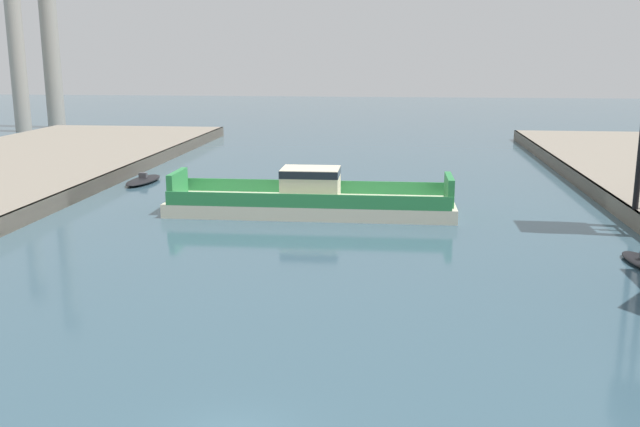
{
  "coord_description": "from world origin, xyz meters",
  "views": [
    {
      "loc": [
        5.34,
        -20.69,
        12.74
      ],
      "look_at": [
        0.0,
        26.54,
        2.0
      ],
      "focal_mm": 39.55,
      "sensor_mm": 36.0,
      "label": 1
    }
  ],
  "objects_px": {
    "moored_boat_near_right": "(143,180)",
    "smokestack_distant_b": "(48,11)",
    "smokestack_distant_a": "(15,36)",
    "chain_ferry": "(311,200)"
  },
  "relations": [
    {
      "from": "chain_ferry",
      "to": "moored_boat_near_right",
      "type": "xyz_separation_m",
      "value": [
        -18.68,
        11.97,
        -0.84
      ]
    },
    {
      "from": "moored_boat_near_right",
      "to": "smokestack_distant_b",
      "type": "bearing_deg",
      "value": 123.95
    },
    {
      "from": "chain_ferry",
      "to": "moored_boat_near_right",
      "type": "distance_m",
      "value": 22.2
    },
    {
      "from": "smokestack_distant_a",
      "to": "smokestack_distant_b",
      "type": "bearing_deg",
      "value": 72.23
    },
    {
      "from": "chain_ferry",
      "to": "smokestack_distant_b",
      "type": "bearing_deg",
      "value": 129.95
    },
    {
      "from": "smokestack_distant_a",
      "to": "smokestack_distant_b",
      "type": "xyz_separation_m",
      "value": [
        2.32,
        7.24,
        4.4
      ]
    },
    {
      "from": "smokestack_distant_a",
      "to": "smokestack_distant_b",
      "type": "distance_m",
      "value": 8.78
    },
    {
      "from": "moored_boat_near_right",
      "to": "smokestack_distant_b",
      "type": "relative_size",
      "value": 0.17
    },
    {
      "from": "moored_boat_near_right",
      "to": "smokestack_distant_a",
      "type": "relative_size",
      "value": 0.22
    },
    {
      "from": "moored_boat_near_right",
      "to": "smokestack_distant_b",
      "type": "height_order",
      "value": "smokestack_distant_b"
    }
  ]
}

